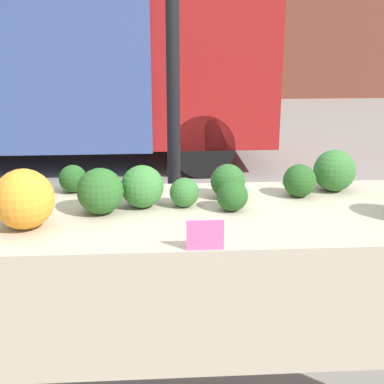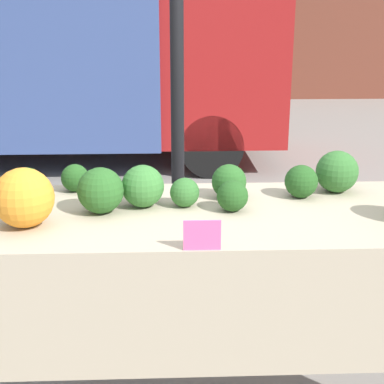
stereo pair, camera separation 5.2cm
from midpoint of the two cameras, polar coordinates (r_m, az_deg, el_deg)
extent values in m
cylinder|color=black|center=(2.82, -1.04, 9.02)|extent=(0.07, 0.07, 2.22)
cube|color=maroon|center=(6.32, 3.03, 13.38)|extent=(1.30, 1.92, 1.59)
cylinder|color=black|center=(5.58, 2.36, 4.96)|extent=(0.66, 0.22, 0.66)
cylinder|color=black|center=(7.25, 1.29, 7.82)|extent=(0.66, 0.22, 0.66)
cube|color=tan|center=(2.11, 0.71, -2.47)|extent=(1.94, 0.79, 0.03)
cube|color=tan|center=(1.86, 1.31, -13.48)|extent=(1.94, 0.01, 0.45)
cylinder|color=black|center=(2.76, 19.67, -7.71)|extent=(0.05, 0.05, 0.78)
sphere|color=orange|center=(2.00, -16.80, -0.60)|extent=(0.22, 0.22, 0.22)
sphere|color=#285B23|center=(2.25, 4.63, 1.12)|extent=(0.15, 0.15, 0.15)
sphere|color=#23511E|center=(2.39, -11.76, 1.48)|extent=(0.12, 0.12, 0.12)
sphere|color=#336B2D|center=(2.14, -0.09, -0.04)|extent=(0.12, 0.12, 0.12)
sphere|color=#336B2D|center=(2.32, -8.45, 1.02)|extent=(0.11, 0.11, 0.11)
sphere|color=#285B23|center=(2.09, -9.02, 0.19)|extent=(0.18, 0.18, 0.18)
sphere|color=#387533|center=(2.14, -4.58, 0.62)|extent=(0.17, 0.17, 0.17)
sphere|color=#23511E|center=(2.24, -16.62, 0.52)|extent=(0.16, 0.16, 0.16)
sphere|color=#23511E|center=(2.31, 12.21, 1.11)|extent=(0.14, 0.14, 0.14)
sphere|color=#336B2D|center=(2.42, 15.81, 2.10)|extent=(0.18, 0.18, 0.18)
sphere|color=#23511E|center=(2.10, 5.05, -0.42)|extent=(0.12, 0.12, 0.12)
cube|color=#F45B9E|center=(1.73, 1.95, -4.63)|extent=(0.12, 0.01, 0.10)
camera|label=1|loc=(0.03, -89.29, 0.22)|focal=50.00mm
camera|label=2|loc=(0.03, 90.71, -0.22)|focal=50.00mm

